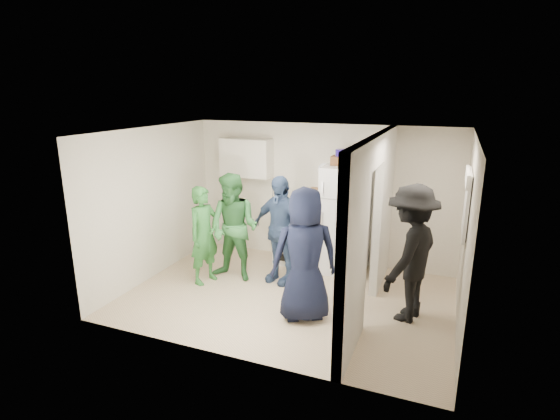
# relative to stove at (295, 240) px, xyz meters

# --- Properties ---
(floor) EXTENTS (4.80, 4.80, 0.00)m
(floor) POSITION_rel_stove_xyz_m (0.37, -1.37, -0.42)
(floor) COLOR beige
(floor) RESTS_ON ground
(wall_back) EXTENTS (4.80, 0.00, 4.80)m
(wall_back) POSITION_rel_stove_xyz_m (0.37, 0.33, 0.83)
(wall_back) COLOR silver
(wall_back) RESTS_ON floor
(wall_front) EXTENTS (4.80, 0.00, 4.80)m
(wall_front) POSITION_rel_stove_xyz_m (0.37, -3.07, 0.83)
(wall_front) COLOR silver
(wall_front) RESTS_ON floor
(wall_left) EXTENTS (0.00, 3.40, 3.40)m
(wall_left) POSITION_rel_stove_xyz_m (-2.03, -1.37, 0.83)
(wall_left) COLOR silver
(wall_left) RESTS_ON floor
(wall_right) EXTENTS (0.00, 3.40, 3.40)m
(wall_right) POSITION_rel_stove_xyz_m (2.77, -1.37, 0.83)
(wall_right) COLOR silver
(wall_right) RESTS_ON floor
(ceiling) EXTENTS (4.80, 4.80, 0.00)m
(ceiling) POSITION_rel_stove_xyz_m (0.37, -1.37, 2.08)
(ceiling) COLOR white
(ceiling) RESTS_ON wall_back
(partition_pier_back) EXTENTS (0.12, 1.20, 2.50)m
(partition_pier_back) POSITION_rel_stove_xyz_m (1.57, -0.27, 0.83)
(partition_pier_back) COLOR silver
(partition_pier_back) RESTS_ON floor
(partition_pier_front) EXTENTS (0.12, 1.20, 2.50)m
(partition_pier_front) POSITION_rel_stove_xyz_m (1.57, -2.47, 0.83)
(partition_pier_front) COLOR silver
(partition_pier_front) RESTS_ON floor
(partition_header) EXTENTS (0.12, 1.00, 0.40)m
(partition_header) POSITION_rel_stove_xyz_m (1.57, -1.37, 1.88)
(partition_header) COLOR silver
(partition_header) RESTS_ON partition_pier_back
(stove) EXTENTS (0.71, 0.59, 0.84)m
(stove) POSITION_rel_stove_xyz_m (0.00, 0.00, 0.00)
(stove) COLOR white
(stove) RESTS_ON floor
(upper_cabinet) EXTENTS (0.95, 0.34, 0.70)m
(upper_cabinet) POSITION_rel_stove_xyz_m (-1.03, 0.15, 1.43)
(upper_cabinet) COLOR silver
(upper_cabinet) RESTS_ON wall_back
(fridge) EXTENTS (0.76, 0.74, 1.85)m
(fridge) POSITION_rel_stove_xyz_m (0.91, -0.03, 0.50)
(fridge) COLOR white
(fridge) RESTS_ON floor
(wicker_basket) EXTENTS (0.35, 0.25, 0.15)m
(wicker_basket) POSITION_rel_stove_xyz_m (0.81, 0.02, 1.50)
(wicker_basket) COLOR brown
(wicker_basket) RESTS_ON fridge
(blue_bowl) EXTENTS (0.24, 0.24, 0.11)m
(blue_bowl) POSITION_rel_stove_xyz_m (0.81, 0.02, 1.63)
(blue_bowl) COLOR navy
(blue_bowl) RESTS_ON wicker_basket
(yellow_cup_stack_top) EXTENTS (0.09, 0.09, 0.25)m
(yellow_cup_stack_top) POSITION_rel_stove_xyz_m (1.13, -0.13, 1.55)
(yellow_cup_stack_top) COLOR #EAF614
(yellow_cup_stack_top) RESTS_ON fridge
(wall_clock) EXTENTS (0.22, 0.02, 0.22)m
(wall_clock) POSITION_rel_stove_xyz_m (0.42, 0.31, 1.28)
(wall_clock) COLOR white
(wall_clock) RESTS_ON wall_back
(spice_shelf) EXTENTS (0.35, 0.08, 0.03)m
(spice_shelf) POSITION_rel_stove_xyz_m (0.37, 0.28, 0.93)
(spice_shelf) COLOR olive
(spice_shelf) RESTS_ON wall_back
(nook_window) EXTENTS (0.03, 0.70, 0.80)m
(nook_window) POSITION_rel_stove_xyz_m (2.75, -1.17, 1.23)
(nook_window) COLOR black
(nook_window) RESTS_ON wall_right
(nook_window_frame) EXTENTS (0.04, 0.76, 0.86)m
(nook_window_frame) POSITION_rel_stove_xyz_m (2.73, -1.17, 1.23)
(nook_window_frame) COLOR white
(nook_window_frame) RESTS_ON wall_right
(nook_valance) EXTENTS (0.04, 0.82, 0.18)m
(nook_valance) POSITION_rel_stove_xyz_m (2.71, -1.17, 1.58)
(nook_valance) COLOR white
(nook_valance) RESTS_ON wall_right
(yellow_cup_stack_stove) EXTENTS (0.09, 0.09, 0.25)m
(yellow_cup_stack_stove) POSITION_rel_stove_xyz_m (-0.12, -0.22, 0.55)
(yellow_cup_stack_stove) COLOR yellow
(yellow_cup_stack_stove) RESTS_ON stove
(red_cup) EXTENTS (0.09, 0.09, 0.12)m
(red_cup) POSITION_rel_stove_xyz_m (0.22, -0.20, 0.48)
(red_cup) COLOR #AC0B1A
(red_cup) RESTS_ON stove
(person_green_left) EXTENTS (0.53, 0.67, 1.60)m
(person_green_left) POSITION_rel_stove_xyz_m (-1.09, -1.33, 0.38)
(person_green_left) COLOR #2F7633
(person_green_left) RESTS_ON floor
(person_green_center) EXTENTS (0.90, 0.72, 1.78)m
(person_green_center) POSITION_rel_stove_xyz_m (-0.69, -1.05, 0.47)
(person_green_center) COLOR #34763F
(person_green_center) RESTS_ON floor
(person_denim) EXTENTS (1.12, 0.69, 1.77)m
(person_denim) POSITION_rel_stove_xyz_m (0.04, -0.86, 0.47)
(person_denim) COLOR navy
(person_denim) RESTS_ON floor
(person_navy) EXTENTS (1.08, 0.96, 1.85)m
(person_navy) POSITION_rel_stove_xyz_m (0.80, -1.86, 0.50)
(person_navy) COLOR black
(person_navy) RESTS_ON floor
(person_nook) EXTENTS (1.04, 1.37, 1.89)m
(person_nook) POSITION_rel_stove_xyz_m (2.11, -1.33, 0.52)
(person_nook) COLOR black
(person_nook) RESTS_ON floor
(bottle_a) EXTENTS (0.07, 0.07, 0.25)m
(bottle_a) POSITION_rel_stove_xyz_m (-0.27, 0.11, 0.55)
(bottle_a) COLOR brown
(bottle_a) RESTS_ON stove
(bottle_b) EXTENTS (0.06, 0.06, 0.25)m
(bottle_b) POSITION_rel_stove_xyz_m (-0.16, -0.08, 0.54)
(bottle_b) COLOR #194B27
(bottle_b) RESTS_ON stove
(bottle_c) EXTENTS (0.07, 0.07, 0.31)m
(bottle_c) POSITION_rel_stove_xyz_m (-0.09, 0.16, 0.58)
(bottle_c) COLOR silver
(bottle_c) RESTS_ON stove
(bottle_d) EXTENTS (0.07, 0.07, 0.31)m
(bottle_d) POSITION_rel_stove_xyz_m (0.03, -0.03, 0.58)
(bottle_d) COLOR maroon
(bottle_d) RESTS_ON stove
(bottle_e) EXTENTS (0.07, 0.07, 0.26)m
(bottle_e) POSITION_rel_stove_xyz_m (0.11, 0.16, 0.55)
(bottle_e) COLOR #A0ACB2
(bottle_e) RESTS_ON stove
(bottle_f) EXTENTS (0.06, 0.06, 0.27)m
(bottle_f) POSITION_rel_stove_xyz_m (0.17, 0.03, 0.56)
(bottle_f) COLOR black
(bottle_f) RESTS_ON stove
(bottle_g) EXTENTS (0.07, 0.07, 0.30)m
(bottle_g) POSITION_rel_stove_xyz_m (0.27, 0.13, 0.57)
(bottle_g) COLOR olive
(bottle_g) RESTS_ON stove
(bottle_h) EXTENTS (0.06, 0.06, 0.31)m
(bottle_h) POSITION_rel_stove_xyz_m (-0.31, -0.13, 0.57)
(bottle_h) COLOR silver
(bottle_h) RESTS_ON stove
(bottle_i) EXTENTS (0.07, 0.07, 0.33)m
(bottle_i) POSITION_rel_stove_xyz_m (0.05, 0.11, 0.59)
(bottle_i) COLOR #5D4110
(bottle_i) RESTS_ON stove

